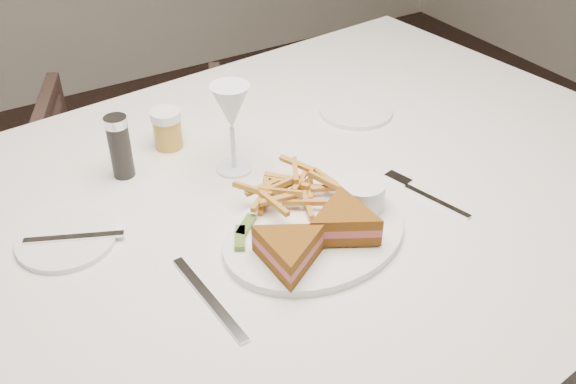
{
  "coord_description": "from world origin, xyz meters",
  "views": [
    {
      "loc": [
        -0.26,
        -0.44,
        1.43
      ],
      "look_at": [
        0.19,
        0.3,
        0.8
      ],
      "focal_mm": 40.0,
      "sensor_mm": 36.0,
      "label": 1
    }
  ],
  "objects": [
    {
      "name": "chair_far",
      "position": [
        0.22,
        1.27,
        0.29
      ],
      "size": [
        0.73,
        0.71,
        0.59
      ],
      "primitive_type": "imported",
      "rotation": [
        0.0,
        0.0,
        2.75
      ],
      "color": "#47332C",
      "rests_on": "ground"
    },
    {
      "name": "table",
      "position": [
        0.19,
        0.35,
        0.38
      ],
      "size": [
        1.73,
        1.25,
        0.75
      ],
      "primitive_type": "cube",
      "rotation": [
        0.0,
        0.0,
        0.11
      ],
      "color": "silver",
      "rests_on": "ground"
    },
    {
      "name": "table_setting",
      "position": [
        0.18,
        0.32,
        0.79
      ],
      "size": [
        0.82,
        0.61,
        0.18
      ],
      "color": "white",
      "rests_on": "table"
    }
  ]
}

